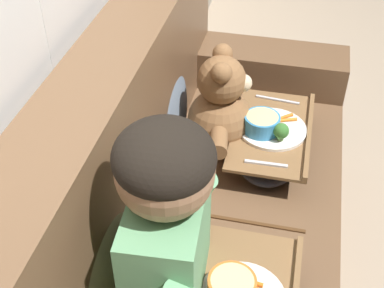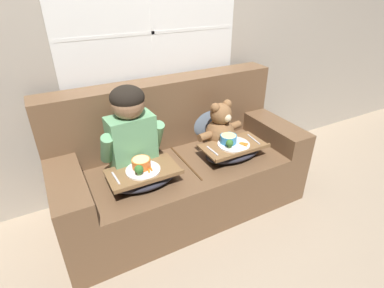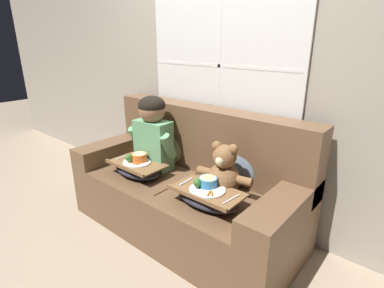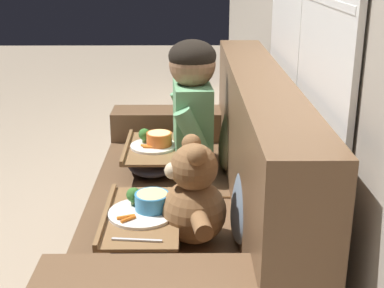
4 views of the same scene
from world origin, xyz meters
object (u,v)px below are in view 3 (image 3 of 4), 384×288
Objects in this scene: child_figure at (153,130)px; teddy_bear at (224,173)px; lap_tray_teddy at (207,196)px; throw_pillow_behind_teddy at (239,163)px; lap_tray_child at (137,168)px; couch at (188,188)px; throw_pillow_behind_child at (170,142)px.

teddy_bear is at bearing -0.34° from child_figure.
throw_pillow_behind_teddy is at bearing 89.64° from lap_tray_teddy.
lap_tray_child is (-0.73, -0.19, -0.10)m from teddy_bear.
couch reaches higher than lap_tray_child.
teddy_bear is at bearing -6.14° from couch.
couch reaches higher than teddy_bear.
couch is 0.57m from child_figure.
couch is 0.49m from throw_pillow_behind_teddy.
throw_pillow_behind_child is 0.63× the size of child_figure.
child_figure is (0.00, -0.20, 0.17)m from throw_pillow_behind_child.
throw_pillow_behind_teddy reaches higher than lap_tray_teddy.
child_figure is 1.35× the size of lap_tray_child.
couch is 0.46m from lap_tray_child.
couch is at bearing -24.01° from throw_pillow_behind_child.
lap_tray_child is (-0.00, -0.19, -0.28)m from child_figure.
child_figure is 0.75m from teddy_bear.
child_figure is at bearing 89.77° from lap_tray_child.
throw_pillow_behind_teddy is 0.78× the size of lap_tray_child.
throw_pillow_behind_child is 0.41m from lap_tray_child.
throw_pillow_behind_teddy is at bearing 24.01° from couch.
child_figure is at bearing 179.66° from teddy_bear.
lap_tray_teddy is at bearing -28.06° from throw_pillow_behind_child.
throw_pillow_behind_teddy is 0.41m from lap_tray_teddy.
throw_pillow_behind_child is 0.73m from throw_pillow_behind_teddy.
throw_pillow_behind_teddy reaches higher than lap_tray_child.
child_figure is 0.80m from lap_tray_teddy.
throw_pillow_behind_teddy is at bearing 90.23° from teddy_bear.
teddy_bear is 0.88× the size of lap_tray_teddy.
lap_tray_teddy is (-0.00, -0.39, -0.12)m from throw_pillow_behind_teddy.
couch is 2.99× the size of child_figure.
throw_pillow_behind_child is 0.83m from lap_tray_teddy.
lap_tray_child is at bearing -165.68° from teddy_bear.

